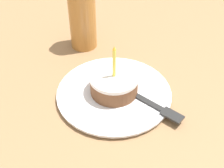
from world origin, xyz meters
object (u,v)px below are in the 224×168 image
(bottle, at_px, (82,15))
(cake_slice, at_px, (112,84))
(plate, at_px, (112,94))
(fork, at_px, (151,103))

(bottle, bearing_deg, cake_slice, -168.91)
(plate, bearing_deg, fork, -125.42)
(fork, height_order, bottle, bottle)
(plate, height_order, fork, fork)
(cake_slice, bearing_deg, plate, 159.74)
(cake_slice, xyz_separation_m, bottle, (0.21, 0.04, 0.05))
(cake_slice, distance_m, bottle, 0.22)
(plate, xyz_separation_m, bottle, (0.21, 0.04, 0.08))
(bottle, bearing_deg, fork, -156.44)
(fork, distance_m, bottle, 0.29)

